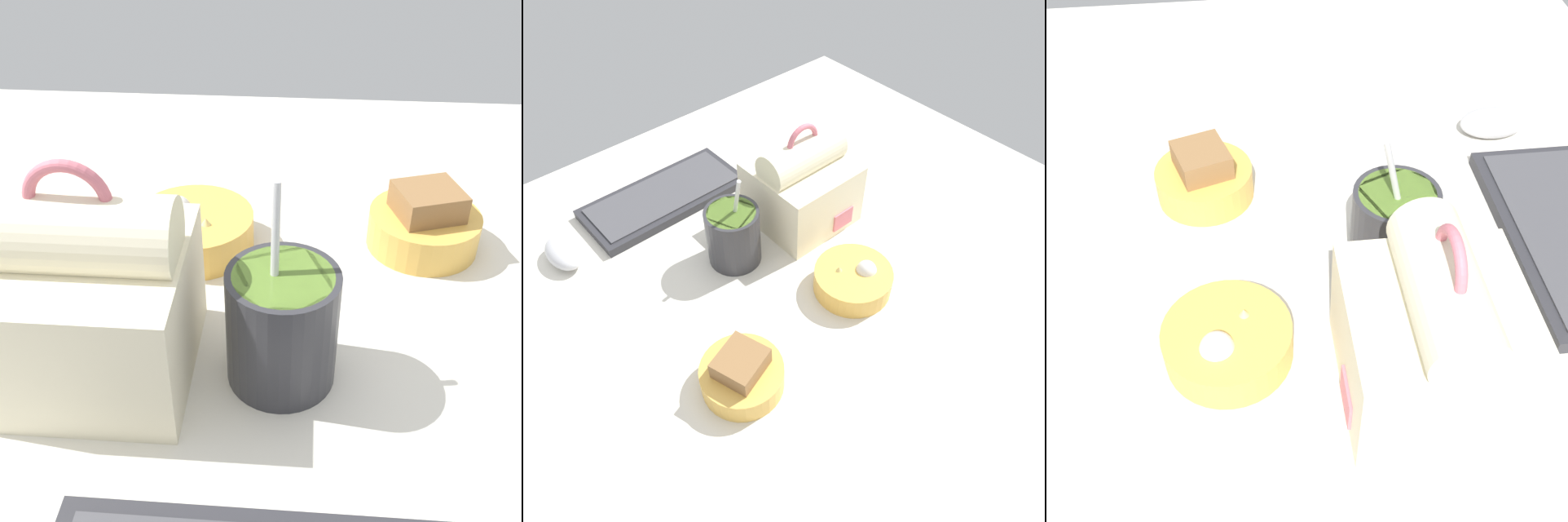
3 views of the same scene
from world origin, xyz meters
The scene contains 5 objects.
desk_surface centered at (0.00, 0.00, 1.00)cm, with size 140.00×110.00×2.00cm.
lunch_bag centered at (17.78, 8.54, 9.81)cm, with size 17.15×17.03×21.02cm.
soup_cup centered at (1.29, 8.34, 7.82)cm, with size 9.63×9.63×18.63cm.
bento_bowl_sandwich centered at (-13.79, -13.05, 4.75)cm, with size 12.47×12.47×7.37cm.
bento_bowl_snacks centered at (12.07, -10.86, 4.30)cm, with size 13.46×13.46×5.78cm.
Camera 1 is at (0.47, 49.85, 45.29)cm, focal length 45.00 mm.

